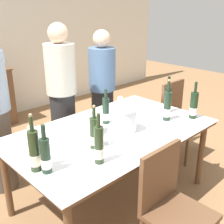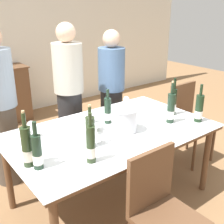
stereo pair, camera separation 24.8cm
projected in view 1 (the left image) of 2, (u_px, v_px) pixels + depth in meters
name	position (u px, v px, depth m)	size (l,w,h in m)	color
ground_plane	(112.00, 197.00, 2.82)	(12.00, 12.00, 0.00)	olive
dining_table	(112.00, 136.00, 2.57)	(1.87, 1.13, 0.74)	brown
ice_bucket	(125.00, 119.00, 2.52)	(0.23, 0.23, 0.21)	silver
wine_bottle_0	(95.00, 134.00, 2.20)	(0.08, 0.08, 0.36)	#28381E
wine_bottle_1	(99.00, 146.00, 1.99)	(0.07, 0.07, 0.38)	#28381E
wine_bottle_2	(194.00, 106.00, 2.79)	(0.08, 0.08, 0.37)	black
wine_bottle_3	(167.00, 107.00, 2.73)	(0.07, 0.07, 0.41)	#1E3323
wine_bottle_4	(34.00, 152.00, 1.89)	(0.08, 0.08, 0.42)	#28381E
wine_bottle_5	(106.00, 111.00, 2.67)	(0.07, 0.07, 0.34)	#1E3323
wine_bottle_6	(46.00, 156.00, 1.88)	(0.07, 0.07, 0.35)	#1E3323
wine_bottle_7	(168.00, 100.00, 2.94)	(0.06, 0.06, 0.39)	black
wine_glass_0	(89.00, 115.00, 2.67)	(0.07, 0.07, 0.13)	white
wine_glass_1	(104.00, 132.00, 2.28)	(0.08, 0.08, 0.15)	white
wine_glass_2	(120.00, 99.00, 3.10)	(0.07, 0.07, 0.13)	white
wine_glass_3	(31.00, 129.00, 2.32)	(0.07, 0.07, 0.15)	white
chair_near_front	(171.00, 201.00, 1.98)	(0.42, 0.42, 0.90)	brown
chair_right_end	(178.00, 115.00, 3.48)	(0.42, 0.42, 0.93)	brown
person_guest_left	(62.00, 99.00, 3.13)	(0.33, 0.33, 1.65)	#262628
person_guest_right	(102.00, 93.00, 3.54)	(0.33, 0.33, 1.54)	#262628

